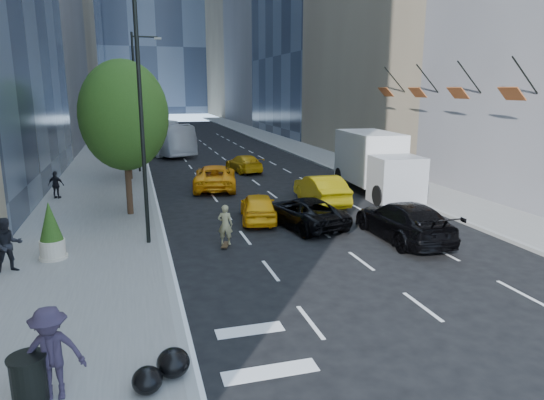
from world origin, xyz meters
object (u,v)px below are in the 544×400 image
object	(u,v)px
black_sedan_lincoln	(303,212)
city_bus	(155,137)
black_sedan_mercedes	(403,221)
box_truck	(376,163)
planter_shrub	(51,232)
skateboarder	(225,227)
trash_can	(29,381)

from	to	relation	value
black_sedan_lincoln	city_bus	world-z (taller)	city_bus
black_sedan_lincoln	black_sedan_mercedes	size ratio (longest dim) A/B	0.88
black_sedan_lincoln	city_bus	xyz separation A→B (m)	(-5.30, 28.24, 0.95)
black_sedan_mercedes	city_bus	distance (m)	32.48
black_sedan_mercedes	city_bus	world-z (taller)	city_bus
black_sedan_lincoln	city_bus	distance (m)	28.75
city_bus	box_truck	size ratio (longest dim) A/B	1.51
black_sedan_mercedes	planter_shrub	world-z (taller)	planter_shrub
black_sedan_lincoln	box_truck	xyz separation A→B (m)	(6.72, 5.85, 1.16)
black_sedan_lincoln	black_sedan_mercedes	bearing A→B (deg)	124.77
skateboarder	black_sedan_mercedes	bearing A→B (deg)	-167.64
city_bus	black_sedan_lincoln	bearing A→B (deg)	-102.01
skateboarder	black_sedan_mercedes	size ratio (longest dim) A/B	0.29
city_bus	trash_can	world-z (taller)	city_bus
black_sedan_lincoln	box_truck	bearing A→B (deg)	-152.06
black_sedan_lincoln	black_sedan_mercedes	world-z (taller)	black_sedan_mercedes
skateboarder	box_truck	xyz separation A→B (m)	(10.75, 7.85, 1.02)
box_truck	planter_shrub	bearing A→B (deg)	-151.62
black_sedan_mercedes	box_truck	size ratio (longest dim) A/B	0.72
skateboarder	planter_shrub	distance (m)	6.41
city_bus	planter_shrub	bearing A→B (deg)	-122.26
city_bus	planter_shrub	size ratio (longest dim) A/B	5.46
black_sedan_mercedes	city_bus	bearing A→B (deg)	-73.82
skateboarder	box_truck	size ratio (longest dim) A/B	0.21
city_bus	skateboarder	bearing A→B (deg)	-110.23
skateboarder	city_bus	bearing A→B (deg)	-67.18
black_sedan_lincoln	black_sedan_mercedes	xyz separation A→B (m)	(3.37, -3.05, 0.13)
black_sedan_lincoln	planter_shrub	bearing A→B (deg)	-2.24
skateboarder	planter_shrub	size ratio (longest dim) A/B	0.77
city_bus	box_truck	world-z (taller)	box_truck
skateboarder	black_sedan_mercedes	distance (m)	7.47
skateboarder	trash_can	bearing A→B (deg)	78.62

